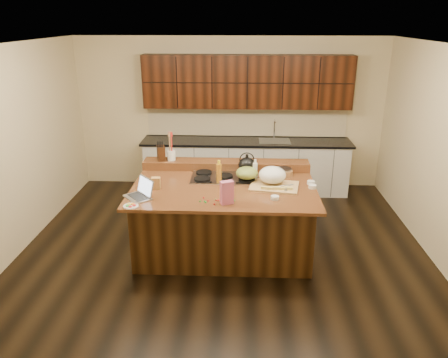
{
  "coord_description": "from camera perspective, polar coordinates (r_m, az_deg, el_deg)",
  "views": [
    {
      "loc": [
        0.24,
        -5.32,
        3.01
      ],
      "look_at": [
        0.0,
        0.05,
        1.0
      ],
      "focal_mm": 35.0,
      "sensor_mm": 36.0,
      "label": 1
    }
  ],
  "objects": [
    {
      "name": "pink_bag",
      "position": [
        5.14,
        0.37,
        -1.79
      ],
      "size": [
        0.17,
        0.14,
        0.28
      ],
      "primitive_type": "cube",
      "rotation": [
        0.0,
        0.0,
        0.44
      ],
      "color": "#C75E7F",
      "rests_on": "island"
    },
    {
      "name": "green_bowl",
      "position": [
        5.83,
        3.0,
        0.79
      ],
      "size": [
        0.39,
        0.39,
        0.16
      ],
      "primitive_type": "ellipsoid",
      "rotation": [
        0.0,
        0.0,
        -0.4
      ],
      "color": "olive",
      "rests_on": "cooktop"
    },
    {
      "name": "island",
      "position": [
        5.9,
        -0.02,
        -5.05
      ],
      "size": [
        2.4,
        1.6,
        0.92
      ],
      "color": "black",
      "rests_on": "ground"
    },
    {
      "name": "gumdrop_13",
      "position": [
        5.23,
        -2.54,
        -2.93
      ],
      "size": [
        0.02,
        0.02,
        0.02
      ],
      "primitive_type": "ellipsoid",
      "color": "#198C26",
      "rests_on": "island"
    },
    {
      "name": "candy_plate",
      "position": [
        5.23,
        -12.06,
        -3.47
      ],
      "size": [
        0.2,
        0.2,
        0.01
      ],
      "primitive_type": "cylinder",
      "rotation": [
        0.0,
        0.0,
        0.14
      ],
      "color": "white",
      "rests_on": "island"
    },
    {
      "name": "gumdrop_4",
      "position": [
        5.26,
        -1.02,
        -2.77
      ],
      "size": [
        0.02,
        0.02,
        0.02
      ],
      "primitive_type": "ellipsoid",
      "color": "red",
      "rests_on": "island"
    },
    {
      "name": "kettle",
      "position": [
        6.07,
        3.0,
        1.85
      ],
      "size": [
        0.25,
        0.25,
        0.21
      ],
      "primitive_type": "ellipsoid",
      "rotation": [
        0.0,
        0.0,
        0.07
      ],
      "color": "black",
      "rests_on": "cooktop"
    },
    {
      "name": "room",
      "position": [
        5.58,
        -0.02,
        3.19
      ],
      "size": [
        5.52,
        5.02,
        2.72
      ],
      "color": "black",
      "rests_on": "ground"
    },
    {
      "name": "gumdrop_14",
      "position": [
        5.17,
        -0.35,
        -3.22
      ],
      "size": [
        0.02,
        0.02,
        0.02
      ],
      "primitive_type": "ellipsoid",
      "color": "red",
      "rests_on": "island"
    },
    {
      "name": "ramekin_b",
      "position": [
        5.89,
        11.28,
        -0.46
      ],
      "size": [
        0.11,
        0.11,
        0.04
      ],
      "primitive_type": "cylinder",
      "rotation": [
        0.0,
        0.0,
        -0.08
      ],
      "color": "white",
      "rests_on": "island"
    },
    {
      "name": "gumdrop_12",
      "position": [
        5.25,
        -2.07,
        -2.84
      ],
      "size": [
        0.02,
        0.02,
        0.02
      ],
      "primitive_type": "ellipsoid",
      "color": "red",
      "rests_on": "island"
    },
    {
      "name": "oil_bottle",
      "position": [
        5.77,
        -0.66,
        0.69
      ],
      "size": [
        0.09,
        0.09,
        0.27
      ],
      "primitive_type": "cylinder",
      "rotation": [
        0.0,
        0.0,
        0.3
      ],
      "color": "#B97A20",
      "rests_on": "island"
    },
    {
      "name": "kitchen_timer",
      "position": [
        5.55,
        8.09,
        -1.42
      ],
      "size": [
        0.09,
        0.09,
        0.07
      ],
      "primitive_type": "cone",
      "rotation": [
        0.0,
        0.0,
        0.17
      ],
      "color": "silver",
      "rests_on": "island"
    },
    {
      "name": "knife_block",
      "position": [
        6.41,
        -8.22,
        3.38
      ],
      "size": [
        0.15,
        0.19,
        0.21
      ],
      "primitive_type": "cube",
      "rotation": [
        0.0,
        0.0,
        0.3
      ],
      "color": "black",
      "rests_on": "back_ledge"
    },
    {
      "name": "gumdrop_3",
      "position": [
        5.28,
        -1.09,
        -2.69
      ],
      "size": [
        0.02,
        0.02,
        0.02
      ],
      "primitive_type": "ellipsoid",
      "color": "#198C26",
      "rests_on": "island"
    },
    {
      "name": "gumdrop_6",
      "position": [
        5.29,
        0.74,
        -2.64
      ],
      "size": [
        0.02,
        0.02,
        0.02
      ],
      "primitive_type": "ellipsoid",
      "color": "red",
      "rests_on": "island"
    },
    {
      "name": "back_ledge",
      "position": [
        6.36,
        0.26,
        1.88
      ],
      "size": [
        2.4,
        0.3,
        0.12
      ],
      "primitive_type": "cube",
      "color": "black",
      "rests_on": "island"
    },
    {
      "name": "package_box",
      "position": [
        5.67,
        -8.89,
        -0.55
      ],
      "size": [
        0.11,
        0.08,
        0.15
      ],
      "primitive_type": "cube",
      "rotation": [
        0.0,
        0.0,
        0.04
      ],
      "color": "#BF8843",
      "rests_on": "island"
    },
    {
      "name": "ramekin_c",
      "position": [
        5.76,
        11.47,
        -0.96
      ],
      "size": [
        0.11,
        0.11,
        0.04
      ],
      "primitive_type": "cylinder",
      "rotation": [
        0.0,
        0.0,
        0.12
      ],
      "color": "white",
      "rests_on": "island"
    },
    {
      "name": "gumdrop_11",
      "position": [
        5.26,
        1.34,
        -2.8
      ],
      "size": [
        0.02,
        0.02,
        0.02
      ],
      "primitive_type": "ellipsoid",
      "color": "#198C26",
      "rests_on": "island"
    },
    {
      "name": "utensil_crock",
      "position": [
        6.4,
        -6.89,
        3.07
      ],
      "size": [
        0.12,
        0.12,
        0.14
      ],
      "primitive_type": "cylinder",
      "rotation": [
        0.0,
        0.0,
        0.01
      ],
      "color": "white",
      "rests_on": "back_ledge"
    },
    {
      "name": "gumdrop_0",
      "position": [
        5.34,
        -2.67,
        -2.46
      ],
      "size": [
        0.02,
        0.02,
        0.02
      ],
      "primitive_type": "ellipsoid",
      "color": "red",
      "rests_on": "island"
    },
    {
      "name": "gumdrop_2",
      "position": [
        5.17,
        0.44,
        -3.21
      ],
      "size": [
        0.02,
        0.02,
        0.02
      ],
      "primitive_type": "ellipsoid",
      "color": "red",
      "rests_on": "island"
    },
    {
      "name": "ramekin_a",
      "position": [
        5.33,
        6.65,
        -2.44
      ],
      "size": [
        0.13,
        0.13,
        0.04
      ],
      "primitive_type": "cylinder",
      "rotation": [
        0.0,
        0.0,
        -0.33
      ],
      "color": "white",
      "rests_on": "island"
    },
    {
      "name": "gumdrop_9",
      "position": [
        5.24,
        -3.14,
        -2.93
      ],
      "size": [
        0.02,
        0.02,
        0.02
      ],
      "primitive_type": "ellipsoid",
      "color": "#198C26",
      "rests_on": "island"
    },
    {
      "name": "gumdrop_10",
      "position": [
        5.15,
        -1.28,
        -3.3
      ],
      "size": [
        0.02,
        0.02,
        0.02
      ],
      "primitive_type": "ellipsoid",
      "color": "red",
      "rests_on": "island"
    },
    {
      "name": "vinegar_bottle",
      "position": [
        5.88,
        4.07,
        0.93
      ],
      "size": [
        0.08,
        0.08,
        0.25
      ],
      "primitive_type": "cylinder",
      "rotation": [
        0.0,
        0.0,
        -0.24
      ],
      "color": "silver",
      "rests_on": "island"
    },
    {
      "name": "strainer_bowl",
      "position": [
        6.13,
        7.81,
        0.82
      ],
      "size": [
        0.26,
        0.26,
        0.09
      ],
      "primitive_type": "cylinder",
      "rotation": [
        0.0,
        0.0,
        -0.08
      ],
      "color": "#996B3F",
      "rests_on": "island"
    },
    {
      "name": "gumdrop_5",
      "position": [
        5.29,
        0.85,
        -2.64
      ],
      "size": [
        0.02,
        0.02,
        0.02
      ],
      "primitive_type": "ellipsoid",
      "color": "#198C26",
      "rests_on": "island"
    },
    {
      "name": "wooden_tray",
      "position": [
        5.74,
        6.4,
        0.2
      ],
      "size": [
        0.68,
        0.55,
        0.25
      ],
      "rotation": [
        0.0,
        0.0,
        -0.17
      ],
      "color": "tan",
      "rests_on": "island"
    },
    {
      "name": "gumdrop_8",
      "position": [
        5.27,
        -0.72,
        -2.76
      ],
      "size": [
        0.02,
        0.02,
        0.02
      ],
      "primitive_type": "ellipsoid",
      "color": "red",
      "rests_on": "island"
    },
    {
      "name": "cooktop",
      "position": [
        5.99,
        0.11,
        0.26
      ],
      "size": [
        0.92,
        0.52,
        0.05
      ],
      "color": "gray",
      "rests_on": "island"
    },
    {
      "name": "gumdrop_7",
      "position": [
        5.16,
        0.31,
        -3.27
      ],
      "size": [
        0.02,
        0.02,
        0.02
      ],
      "primitive_type": "ellipsoid",
      "color": "#198C26",
      "rests_on": "island"
    },
    {
      "name": "laptop",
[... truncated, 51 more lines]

